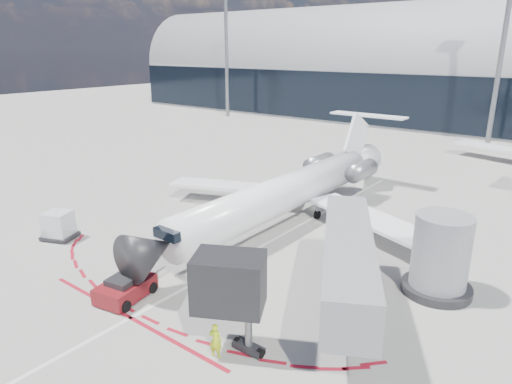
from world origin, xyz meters
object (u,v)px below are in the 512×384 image
Objects in this scene: ramp_worker at (215,340)px; uld_container at (59,226)px; regional_jet at (292,190)px; pushback_tug at (125,288)px.

uld_container is at bearing -26.72° from ramp_worker.
ramp_worker is (7.07, -17.08, -1.73)m from regional_jet.
uld_container is at bearing 157.66° from pushback_tug.
regional_jet is 17.78× the size of ramp_worker.
uld_container is (-11.58, -14.08, -1.55)m from regional_jet.
pushback_tug is at bearing -22.82° from ramp_worker.
ramp_worker reaches higher than pushback_tug.
pushback_tug is 3.06× the size of ramp_worker.
regional_jet is 16.51m from pushback_tug.
uld_container reaches higher than pushback_tug.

